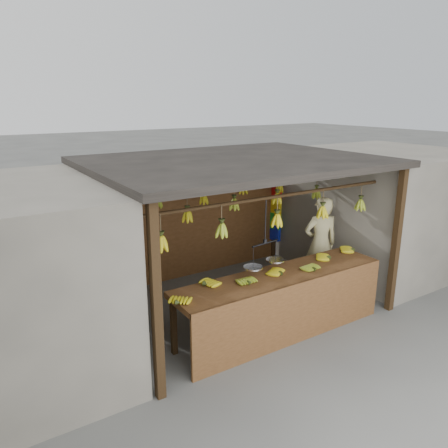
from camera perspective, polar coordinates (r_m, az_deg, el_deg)
ground at (r=7.34m, az=1.28°, el=-10.36°), size 80.00×80.00×0.00m
stall at (r=6.97m, az=-0.13°, el=5.37°), size 4.30×3.30×2.40m
neighbor_right at (r=9.32m, az=20.07°, el=1.98°), size 3.00×3.00×2.30m
counter at (r=6.18m, az=8.06°, el=-8.61°), size 3.51×0.74×0.96m
hanging_bananas at (r=6.77m, az=1.43°, el=2.20°), size 3.64×2.24×0.38m
balance_scale at (r=6.05m, az=5.31°, el=-4.69°), size 0.68×0.31×0.94m
vendor at (r=7.76m, az=12.46°, el=-2.56°), size 0.71×0.58×1.68m
bag_bundles at (r=9.11m, az=6.77°, el=1.38°), size 0.08×0.26×1.19m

